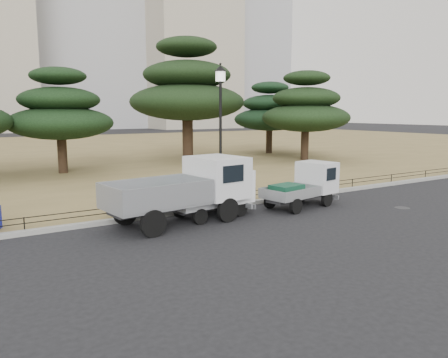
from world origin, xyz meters
TOP-DOWN VIEW (x-y plane):
  - ground at (0.00, 0.00)m, footprint 220.00×220.00m
  - lawn at (0.00, 30.60)m, footprint 120.00×56.00m
  - curb at (0.00, 2.60)m, footprint 120.00×0.25m
  - truck_large at (-1.90, 1.45)m, footprint 5.29×2.60m
  - truck_kei_front at (-0.53, 1.62)m, footprint 3.30×1.73m
  - truck_kei_rear at (3.34, 1.16)m, footprint 3.58×1.98m
  - street_lamp at (0.40, 2.90)m, footprint 0.49×0.49m
  - pipe_fence at (0.00, 2.75)m, footprint 38.00×0.04m
  - manhole at (6.50, -1.20)m, footprint 0.60×0.60m
  - pine_center_left at (-3.08, 15.61)m, footprint 6.21×6.21m
  - pine_center_right at (6.66, 17.90)m, footprint 8.66×8.66m
  - pine_east_near at (14.39, 13.25)m, footprint 6.70×6.70m
  - pine_east_far at (15.51, 19.15)m, footprint 6.29×6.29m
  - tower_east at (40.00, 82.00)m, footprint 20.00×18.00m
  - radio_tower at (72.00, 85.00)m, footprint 1.80×1.80m

SIDE VIEW (x-z plane):
  - ground at x=0.00m, z-range 0.00..0.00m
  - manhole at x=6.50m, z-range 0.00..0.01m
  - lawn at x=0.00m, z-range 0.00..0.15m
  - curb at x=0.00m, z-range 0.00..0.16m
  - pipe_fence at x=0.00m, z-range 0.24..0.64m
  - truck_kei_front at x=-0.53m, z-range 0.00..1.67m
  - truck_kei_rear at x=3.34m, z-range 0.00..1.77m
  - truck_large at x=-1.90m, z-range 0.12..2.34m
  - pine_east_far at x=15.51m, z-range 0.64..6.96m
  - pine_center_left at x=-3.08m, z-range 0.64..6.95m
  - street_lamp at x=0.40m, z-range 1.12..6.61m
  - pine_east_near at x=14.39m, z-range 0.67..7.44m
  - pine_center_right at x=6.66m, z-range 0.88..10.06m
  - tower_east at x=40.00m, z-range 0.00..48.00m
  - radio_tower at x=72.00m, z-range -1.46..61.54m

